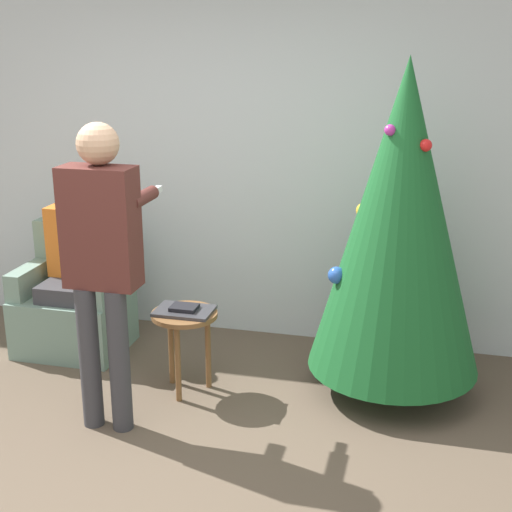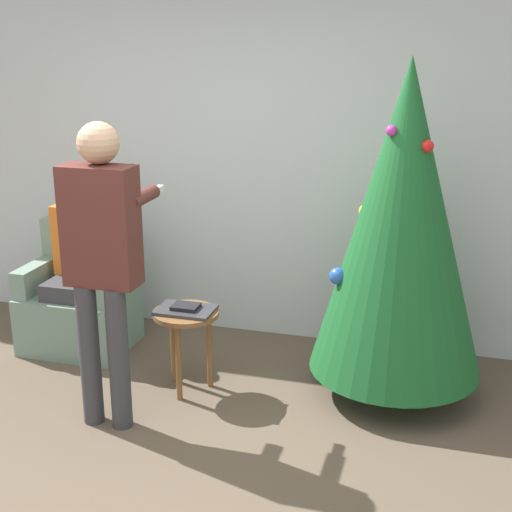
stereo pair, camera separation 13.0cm
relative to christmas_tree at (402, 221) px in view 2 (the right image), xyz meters
The scene contains 9 objects.
ground_plane 2.25m from the christmas_tree, 129.68° to the right, with size 14.00×14.00×0.00m, color brown.
wall_back 1.46m from the christmas_tree, 149.28° to the left, with size 8.00×0.06×2.70m.
christmas_tree is the anchor object (origin of this frame).
armchair 2.41m from the christmas_tree, behind, with size 0.73×0.60×0.90m.
person_seated 2.32m from the christmas_tree, behind, with size 0.36×0.46×1.24m.
person_standing 1.76m from the christmas_tree, 153.36° to the right, with size 0.43×0.57×1.76m.
side_stool 1.48m from the christmas_tree, 166.06° to the right, with size 0.42×0.42×0.54m.
laptop 1.44m from the christmas_tree, 166.06° to the right, with size 0.36×0.25×0.02m.
book 1.43m from the christmas_tree, 166.06° to the right, with size 0.16×0.13×0.02m.
Camera 2 is at (1.53, -2.69, 2.20)m, focal length 50.00 mm.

